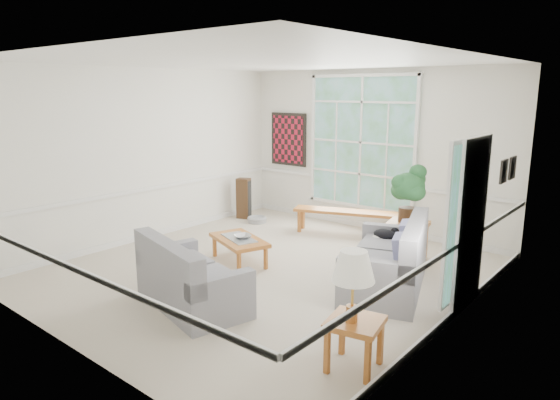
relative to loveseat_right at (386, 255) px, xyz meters
The scene contains 24 objects.
floor 1.82m from the loveseat_right, 164.00° to the right, with size 5.50×6.00×0.01m, color #BDB09C.
ceiling 3.07m from the loveseat_right, 164.00° to the right, with size 5.50×6.00×0.02m, color white.
wall_back 3.20m from the loveseat_right, 123.86° to the left, with size 5.50×0.02×3.00m, color white.
wall_front 4.00m from the loveseat_right, 115.85° to the right, with size 5.50×0.02×3.00m, color white.
wall_left 4.58m from the loveseat_right, behind, with size 0.02×6.00×3.00m, color white.
wall_right 1.55m from the loveseat_right, 24.51° to the right, with size 0.02×6.00×3.00m, color white.
window_back 3.33m from the loveseat_right, 127.33° to the left, with size 2.30×0.08×2.40m, color white.
entry_door 1.17m from the loveseat_right, ahead, with size 0.08×0.90×2.10m, color white.
door_sidelight 1.32m from the loveseat_right, 26.71° to the right, with size 0.08×0.26×1.90m, color white.
wall_art 4.53m from the loveseat_right, 145.87° to the left, with size 0.90×0.06×1.10m, color #5B0F1B.
wall_frame_near 1.95m from the loveseat_right, 51.09° to the left, with size 0.04×0.26×0.32m, color black.
wall_frame_far 2.23m from the loveseat_right, 58.48° to the left, with size 0.04×0.26×0.32m, color black.
loveseat_right is the anchor object (origin of this frame).
loveseat_front 2.54m from the loveseat_right, 128.88° to the right, with size 1.60×0.83×0.87m, color gray.
coffee_table 2.31m from the loveseat_right, 167.63° to the right, with size 1.05×0.57×0.39m, color #AD6126.
pewter_bowl 2.23m from the loveseat_right, 167.94° to the right, with size 0.31×0.31×0.08m, color #A0A0A6.
window_bench 2.63m from the loveseat_right, 133.84° to the left, with size 1.92×0.37×0.45m, color #AD6126.
end_table 1.33m from the loveseat_right, 103.57° to the left, with size 0.60×0.60×0.60m, color #AD6126.
houseplant 1.49m from the loveseat_right, 104.70° to the left, with size 0.54×0.54×0.92m, color #23572C, non-canonical shape.
side_table 2.09m from the loveseat_right, 69.96° to the right, with size 0.49×0.49×0.50m, color #AD6126.
table_lamp 2.15m from the loveseat_right, 70.67° to the right, with size 0.40×0.40×0.69m, color white, non-canonical shape.
pet_bed 3.95m from the loveseat_right, 158.07° to the left, with size 0.40×0.40×0.12m, color gray.
floor_speaker 4.37m from the loveseat_right, 159.19° to the left, with size 0.26×0.21×0.84m, color #3F2917.
cat 0.65m from the loveseat_right, 118.86° to the left, with size 0.36×0.26×0.17m, color black.
Camera 1 is at (4.62, -5.26, 2.62)m, focal length 32.00 mm.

